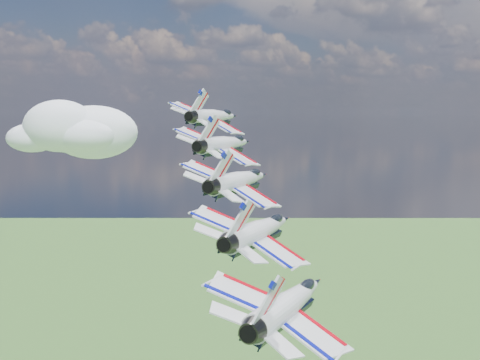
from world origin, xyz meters
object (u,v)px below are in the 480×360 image
Objects in this scene: jet_3 at (260,230)px; jet_2 at (240,180)px; jet_0 at (214,116)px; jet_1 at (225,144)px; jet_4 at (289,303)px.

jet_2 is at bearing 122.82° from jet_3.
jet_0 reaches higher than jet_3.
jet_1 is 12.63m from jet_2.
jet_1 is at bearing 122.82° from jet_2.
jet_1 is 1.00× the size of jet_2.
jet_0 is 25.27m from jet_2.
jet_2 is (18.08, -16.26, -6.87)m from jet_0.
jet_2 is at bearing -57.18° from jet_0.
jet_2 is at bearing -57.18° from jet_1.
jet_1 is (9.04, -8.13, -3.44)m from jet_0.
jet_3 is (18.08, -16.26, -6.87)m from jet_1.
jet_4 is at bearing -57.18° from jet_3.
jet_1 is at bearing 122.82° from jet_4.
jet_2 is 12.63m from jet_3.
jet_3 is (9.04, -8.13, -3.44)m from jet_2.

